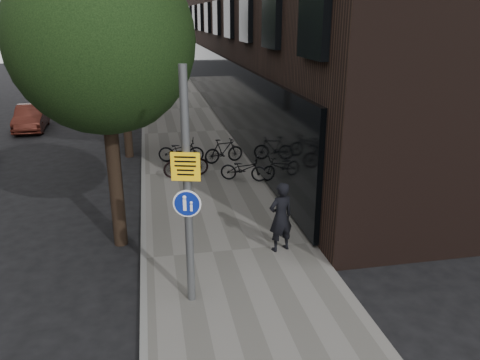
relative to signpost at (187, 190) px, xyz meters
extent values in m
plane|color=black|center=(0.98, -1.33, -2.60)|extent=(120.00, 120.00, 0.00)
cube|color=slate|center=(1.23, 8.67, -2.54)|extent=(4.50, 60.00, 0.12)
cube|color=slate|center=(-1.02, 8.67, -2.54)|extent=(0.15, 60.00, 0.13)
cylinder|color=black|center=(-1.62, 3.17, -1.00)|extent=(0.36, 0.36, 3.20)
sphere|color=black|center=(-1.62, 3.17, 2.70)|extent=(4.40, 4.40, 4.40)
sphere|color=black|center=(-1.22, 3.97, 1.70)|extent=(2.64, 2.64, 2.64)
cylinder|color=black|center=(-1.62, 11.67, -1.00)|extent=(0.36, 0.36, 3.20)
sphere|color=black|center=(-1.62, 11.67, 2.70)|extent=(5.00, 5.00, 5.00)
sphere|color=black|center=(-1.22, 12.47, 1.70)|extent=(3.00, 3.00, 3.00)
cylinder|color=black|center=(-1.62, 20.67, -1.00)|extent=(0.36, 0.36, 3.20)
sphere|color=black|center=(-1.62, 20.67, 2.70)|extent=(5.00, 5.00, 5.00)
sphere|color=black|center=(-1.22, 21.47, 1.70)|extent=(3.00, 3.00, 3.00)
cylinder|color=#595B5E|center=(0.00, 0.00, -0.02)|extent=(0.16, 0.16, 4.92)
cube|color=yellow|center=(0.00, 0.00, 0.52)|extent=(0.56, 0.18, 0.57)
cylinder|color=navy|center=(0.00, 0.00, -0.24)|extent=(0.49, 0.15, 0.50)
cylinder|color=white|center=(0.00, 0.00, -0.24)|extent=(0.55, 0.17, 0.57)
imported|color=black|center=(2.46, 1.79, -1.56)|extent=(0.77, 0.62, 1.85)
imported|color=black|center=(2.62, 7.27, -2.03)|extent=(1.83, 1.19, 0.91)
imported|color=black|center=(2.26, 9.64, -1.98)|extent=(1.73, 0.82, 1.00)
imported|color=black|center=(0.55, 10.08, -1.99)|extent=(1.95, 0.95, 0.98)
imported|color=black|center=(0.59, 8.11, -1.97)|extent=(1.78, 0.72, 1.04)
imported|color=#4C1D15|center=(-6.91, 17.97, -1.94)|extent=(1.63, 4.12, 1.33)
imported|color=black|center=(-6.99, 28.91, -2.02)|extent=(1.93, 4.15, 1.17)
camera|label=1|loc=(-0.64, -8.65, 3.25)|focal=35.00mm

